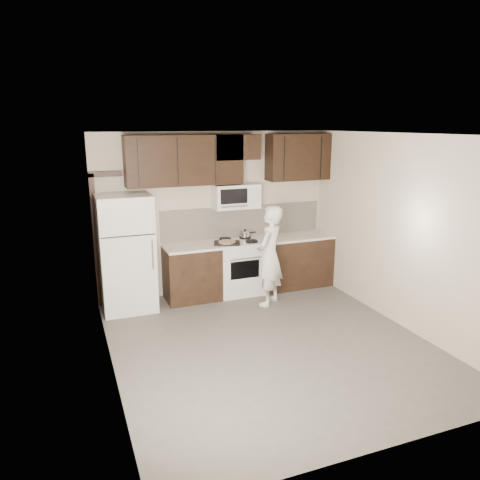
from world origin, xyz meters
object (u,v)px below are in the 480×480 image
microwave (236,196)px  person (270,256)px  refrigerator (126,253)px  stove (238,267)px

microwave → person: 1.19m
refrigerator → microwave: bearing=5.1°
microwave → refrigerator: microwave is taller
microwave → refrigerator: bearing=-174.9°
microwave → refrigerator: size_ratio=0.42×
stove → refrigerator: size_ratio=0.52×
stove → refrigerator: refrigerator is taller
microwave → stove: bearing=-89.9°
refrigerator → person: 2.21m
refrigerator → person: bearing=-16.1°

